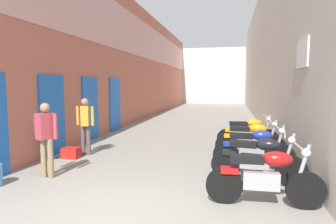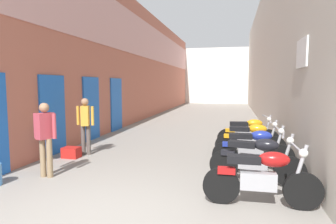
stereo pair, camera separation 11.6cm
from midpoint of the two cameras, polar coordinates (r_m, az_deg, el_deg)
ground_plane at (r=14.71m, az=5.42°, el=-2.10°), size 41.86×41.86×0.00m
building_left at (r=17.19m, az=-4.95°, el=9.34°), size 0.45×25.86×6.14m
building_right at (r=16.63m, az=18.04°, el=10.32°), size 0.45×25.86×6.82m
building_far_end at (r=30.47m, az=8.96°, el=7.07°), size 9.27×2.00×5.59m
motorcycle_nearest at (r=4.91m, az=18.07°, el=-11.95°), size 1.85×0.58×1.04m
motorcycle_second at (r=5.98m, az=16.93°, el=-8.74°), size 1.83×0.58×1.04m
motorcycle_third at (r=6.93m, az=16.25°, el=-6.77°), size 1.85×0.58×1.04m
motorcycle_fourth at (r=7.97m, az=15.69°, el=-5.15°), size 1.85×0.58×1.04m
motorcycle_fifth at (r=9.03m, az=15.26°, el=-3.90°), size 1.84×0.58×1.04m
pedestrian_by_doorway at (r=6.49m, az=-23.54°, el=-4.10°), size 0.52×0.39×1.57m
pedestrian_mid_alley at (r=8.21m, az=-16.51°, el=-1.92°), size 0.52×0.39×1.57m
plastic_crate at (r=8.11m, az=-19.05°, el=-7.67°), size 0.44×0.32×0.28m
umbrella_leaning at (r=7.80m, az=-23.82°, el=-4.32°), size 0.20×0.35×0.97m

